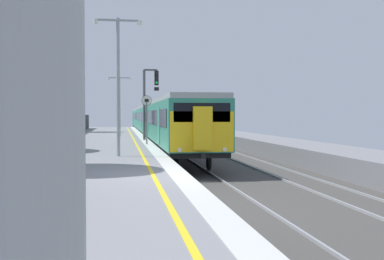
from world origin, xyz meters
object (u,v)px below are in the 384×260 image
object	(u,v)px
signal_gantry	(148,96)
platform_lamp_mid	(118,75)
speed_limit_sign	(147,113)
commuter_train_at_platform	(153,119)
platform_lamp_far	(120,100)
background_tree_right	(63,69)

from	to	relation	value
signal_gantry	platform_lamp_mid	size ratio (longest dim) A/B	0.85
speed_limit_sign	platform_lamp_mid	size ratio (longest dim) A/B	0.50
commuter_train_at_platform	platform_lamp_far	size ratio (longest dim) A/B	12.44
platform_lamp_mid	platform_lamp_far	bearing A→B (deg)	90.00
signal_gantry	platform_lamp_far	world-z (taller)	signal_gantry
background_tree_right	platform_lamp_mid	bearing A→B (deg)	-79.02
commuter_train_at_platform	platform_lamp_far	world-z (taller)	platform_lamp_far
commuter_train_at_platform	platform_lamp_far	xyz separation A→B (m)	(-3.44, -10.60, 1.66)
platform_lamp_mid	background_tree_right	world-z (taller)	background_tree_right
speed_limit_sign	signal_gantry	bearing A→B (deg)	85.57
commuter_train_at_platform	platform_lamp_mid	bearing A→B (deg)	-96.64
signal_gantry	background_tree_right	bearing A→B (deg)	114.54
signal_gantry	platform_lamp_mid	bearing A→B (deg)	-98.98
platform_lamp_far	speed_limit_sign	bearing A→B (deg)	-81.97
signal_gantry	background_tree_right	world-z (taller)	background_tree_right
signal_gantry	platform_lamp_far	distance (m)	6.77
platform_lamp_mid	background_tree_right	xyz separation A→B (m)	(-5.67, 29.22, 3.02)
signal_gantry	commuter_train_at_platform	bearing A→B (deg)	85.08
platform_lamp_mid	platform_lamp_far	xyz separation A→B (m)	(-0.00, 18.96, -0.44)
signal_gantry	platform_lamp_mid	xyz separation A→B (m)	(-1.97, -12.48, 0.32)
speed_limit_sign	platform_lamp_far	size ratio (longest dim) A/B	0.59
signal_gantry	background_tree_right	xyz separation A→B (m)	(-7.64, 16.74, 3.34)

